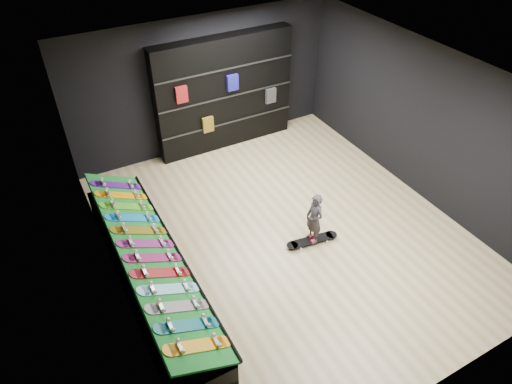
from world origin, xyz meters
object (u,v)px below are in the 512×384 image
floor_skateboard (312,241)px  child (314,227)px  display_rack (150,273)px  back_shelving (224,93)px

floor_skateboard → child: bearing=8.3°
display_rack → child: 2.87m
floor_skateboard → child: size_ratio=1.65×
floor_skateboard → display_rack: bearing=178.7°
floor_skateboard → back_shelving: bearing=96.3°
back_shelving → display_rack: bearing=-131.7°
display_rack → floor_skateboard: display_rack is taller
display_rack → back_shelving: back_shelving is taller
display_rack → floor_skateboard: 2.88m
display_rack → back_shelving: size_ratio=1.41×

